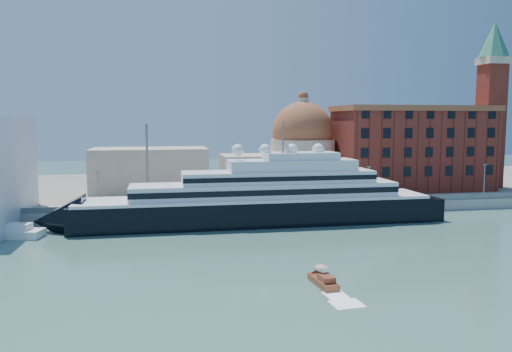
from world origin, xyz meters
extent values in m
plane|color=#375F57|center=(0.00, 0.00, 0.00)|extent=(400.00, 400.00, 0.00)
cube|color=gray|center=(0.00, 34.00, 1.25)|extent=(180.00, 10.00, 2.50)
cube|color=slate|center=(0.00, 75.00, 1.00)|extent=(260.00, 72.00, 2.00)
cube|color=slate|center=(0.00, 29.50, 3.10)|extent=(180.00, 0.10, 1.20)
cube|color=black|center=(1.98, 23.00, 2.07)|extent=(73.38, 11.29, 6.12)
cone|color=black|center=(-36.59, 23.00, 2.07)|extent=(9.41, 11.29, 11.29)
cube|color=black|center=(38.67, 23.00, 1.88)|extent=(5.64, 10.35, 5.64)
cube|color=white|center=(1.98, 23.00, 5.36)|extent=(71.50, 11.48, 0.56)
cube|color=white|center=(3.86, 23.00, 7.06)|extent=(54.57, 9.41, 2.82)
cube|color=black|center=(3.86, 18.30, 7.06)|extent=(54.57, 0.15, 1.13)
cube|color=white|center=(6.68, 23.00, 9.69)|extent=(39.51, 8.47, 2.45)
cube|color=white|center=(9.50, 23.00, 12.04)|extent=(26.34, 7.53, 2.26)
cube|color=white|center=(11.39, 23.00, 13.92)|extent=(15.05, 6.59, 1.51)
cylinder|color=slate|center=(7.62, 23.00, 17.87)|extent=(0.28, 0.28, 6.59)
sphere|color=white|center=(-1.78, 23.00, 15.24)|extent=(2.45, 2.45, 2.45)
sphere|color=white|center=(3.86, 23.00, 15.24)|extent=(2.45, 2.45, 2.45)
sphere|color=white|center=(9.50, 23.00, 15.24)|extent=(2.45, 2.45, 2.45)
sphere|color=white|center=(15.15, 23.00, 15.24)|extent=(2.45, 2.45, 2.45)
cube|color=white|center=(-44.75, 19.34, 0.62)|extent=(13.08, 6.79, 1.66)
cube|color=white|center=(-42.72, 18.88, 1.97)|extent=(4.63, 3.45, 1.25)
cube|color=brown|center=(3.17, -16.76, 0.35)|extent=(2.49, 6.13, 1.00)
cube|color=brown|center=(3.25, -17.75, 1.20)|extent=(1.80, 2.62, 0.80)
cylinder|color=slate|center=(3.13, -16.26, 1.60)|extent=(0.06, 0.06, 1.60)
cone|color=red|center=(3.13, -16.26, 2.50)|extent=(1.80, 1.80, 0.40)
cube|color=maroon|center=(52.00, 52.00, 13.00)|extent=(42.00, 18.00, 22.00)
cube|color=brown|center=(52.00, 52.00, 24.50)|extent=(43.00, 19.00, 1.50)
cube|color=maroon|center=(76.00, 52.00, 19.50)|extent=(6.00, 6.00, 35.00)
cube|color=beige|center=(76.00, 52.00, 38.00)|extent=(7.00, 7.00, 2.00)
cone|color=#387C5F|center=(76.00, 52.00, 44.00)|extent=(8.40, 8.40, 10.00)
cylinder|color=beige|center=(22.00, 58.00, 9.00)|extent=(18.00, 18.00, 14.00)
sphere|color=brown|center=(22.00, 58.00, 18.00)|extent=(17.00, 17.00, 17.00)
cylinder|color=beige|center=(22.00, 58.00, 26.00)|extent=(3.00, 3.00, 3.00)
cube|color=beige|center=(8.00, 56.00, 7.00)|extent=(18.00, 14.00, 10.00)
cube|color=beige|center=(-20.00, 58.00, 8.00)|extent=(30.00, 16.00, 12.00)
cylinder|color=slate|center=(-30.00, 31.00, 6.50)|extent=(0.24, 0.24, 8.00)
cube|color=slate|center=(-30.00, 31.00, 10.60)|extent=(0.80, 0.30, 0.25)
cylinder|color=slate|center=(0.00, 31.00, 6.50)|extent=(0.24, 0.24, 8.00)
cube|color=slate|center=(0.00, 31.00, 10.60)|extent=(0.80, 0.30, 0.25)
cylinder|color=slate|center=(30.00, 31.00, 6.50)|extent=(0.24, 0.24, 8.00)
cube|color=slate|center=(30.00, 31.00, 10.60)|extent=(0.80, 0.30, 0.25)
cylinder|color=slate|center=(60.00, 31.00, 6.50)|extent=(0.24, 0.24, 8.00)
cube|color=slate|center=(60.00, 31.00, 10.60)|extent=(0.80, 0.30, 0.25)
cylinder|color=slate|center=(-20.00, 33.00, 11.50)|extent=(0.50, 0.50, 18.00)
camera|label=1|loc=(-17.14, -76.53, 21.13)|focal=35.00mm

